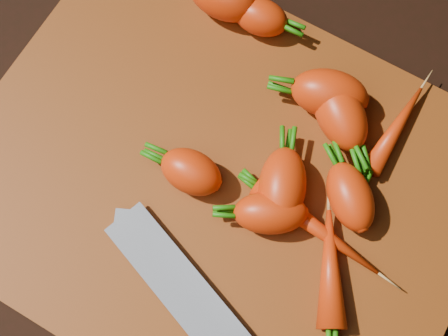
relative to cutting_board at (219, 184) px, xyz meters
The scene contains 13 objects.
ground 0.01m from the cutting_board, ahead, with size 2.00×2.00×0.01m, color black.
cutting_board is the anchor object (origin of this frame).
carrot_1 0.04m from the cutting_board, 158.61° to the right, with size 0.06×0.04×0.04m, color red.
carrot_2 0.14m from the cutting_board, 58.02° to the left, with size 0.08×0.05×0.05m, color red.
carrot_3 0.07m from the cutting_board, 19.84° to the left, with size 0.08×0.05×0.05m, color red.
carrot_4 0.14m from the cutting_board, 67.54° to the left, with size 0.08×0.05×0.05m, color red.
carrot_5 0.18m from the cutting_board, 106.04° to the left, with size 0.06×0.04×0.04m, color red.
carrot_6 0.13m from the cutting_board, 20.65° to the left, with size 0.07×0.04×0.04m, color red.
carrot_7 0.18m from the cutting_board, 46.49° to the left, with size 0.10×0.02×0.02m, color red.
carrot_8 0.10m from the cutting_board, ahead, with size 0.14×0.02×0.02m, color red.
carrot_9 0.14m from the cutting_board, 10.09° to the right, with size 0.11×0.03×0.03m, color red.
carrot_10 0.07m from the cutting_board, ahead, with size 0.07×0.04×0.04m, color red.
knife 0.14m from the cutting_board, 60.09° to the right, with size 0.37×0.16×0.02m.
Camera 1 is at (0.09, -0.14, 0.60)m, focal length 50.00 mm.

